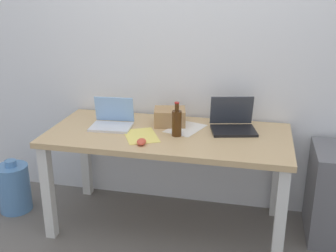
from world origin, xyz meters
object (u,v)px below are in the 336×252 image
object	(u,v)px
laptop_right	(233,124)
computer_mouse	(141,142)
laptop_left	(112,121)
cardboard_box	(170,117)
desk	(168,146)
beer_bottle	(177,122)
water_cooler_jug	(14,188)

from	to	relation	value
laptop_right	computer_mouse	xyz separation A→B (m)	(-0.56, -0.40, -0.03)
laptop_right	computer_mouse	size ratio (longest dim) A/B	3.60
laptop_left	cardboard_box	distance (m)	0.42
desk	beer_bottle	world-z (taller)	beer_bottle
beer_bottle	cardboard_box	size ratio (longest dim) A/B	1.06
beer_bottle	computer_mouse	size ratio (longest dim) A/B	2.40
computer_mouse	laptop_right	bearing A→B (deg)	26.69
laptop_right	cardboard_box	bearing A→B (deg)	178.00
desk	water_cooler_jug	size ratio (longest dim) A/B	3.92
laptop_left	beer_bottle	distance (m)	0.50
laptop_right	water_cooler_jug	size ratio (longest dim) A/B	0.83
laptop_left	computer_mouse	bearing A→B (deg)	-42.67
computer_mouse	laptop_left	bearing A→B (deg)	128.26
laptop_right	cardboard_box	world-z (taller)	laptop_right
laptop_left	water_cooler_jug	distance (m)	1.02
beer_bottle	computer_mouse	xyz separation A→B (m)	(-0.19, -0.21, -0.08)
beer_bottle	computer_mouse	distance (m)	0.29
laptop_right	computer_mouse	world-z (taller)	laptop_right
laptop_left	water_cooler_jug	xyz separation A→B (m)	(-0.83, -0.09, -0.60)
desk	computer_mouse	world-z (taller)	computer_mouse
computer_mouse	desk	bearing A→B (deg)	54.59
laptop_right	computer_mouse	bearing A→B (deg)	-144.24
laptop_left	laptop_right	bearing A→B (deg)	8.23
desk	cardboard_box	size ratio (longest dim) A/B	7.50
laptop_left	laptop_right	size ratio (longest dim) A/B	0.85
laptop_right	beer_bottle	distance (m)	0.42
laptop_left	computer_mouse	size ratio (longest dim) A/B	3.06
laptop_right	water_cooler_jug	xyz separation A→B (m)	(-1.69, -0.21, -0.60)
desk	laptop_left	size ratio (longest dim) A/B	5.56
beer_bottle	water_cooler_jug	bearing A→B (deg)	-179.46
beer_bottle	computer_mouse	world-z (taller)	beer_bottle
desk	laptop_left	bearing A→B (deg)	175.72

